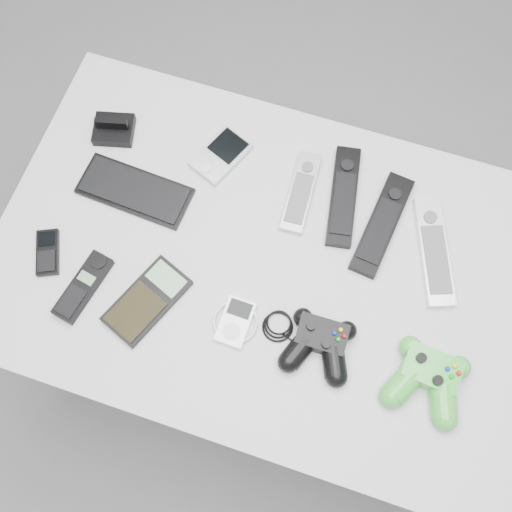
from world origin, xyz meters
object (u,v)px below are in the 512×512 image
(desk, at_px, (270,273))
(remote_silver_a, at_px, (301,192))
(mobile_phone, at_px, (48,252))
(controller_black, at_px, (320,342))
(remote_silver_b, at_px, (434,251))
(pda, at_px, (221,155))
(pda_keyboard, at_px, (135,191))
(calculator, at_px, (147,301))
(remote_black_b, at_px, (382,224))
(cordless_handset, at_px, (83,287))
(controller_green, at_px, (429,377))
(mp3_player, at_px, (235,322))
(remote_black_a, at_px, (344,196))

(desk, bearing_deg, remote_silver_a, 85.42)
(remote_silver_a, bearing_deg, desk, -97.67)
(mobile_phone, relative_size, controller_black, 0.42)
(remote_silver_a, height_order, mobile_phone, remote_silver_a)
(desk, xyz_separation_m, remote_silver_b, (0.31, 0.12, 0.08))
(desk, height_order, controller_black, controller_black)
(pda, height_order, controller_black, controller_black)
(desk, distance_m, pda_keyboard, 0.34)
(pda_keyboard, height_order, controller_black, controller_black)
(pda, xyz_separation_m, remote_silver_b, (0.48, -0.07, 0.00))
(pda_keyboard, relative_size, calculator, 1.35)
(remote_black_b, relative_size, controller_black, 1.02)
(remote_silver_b, bearing_deg, remote_silver_a, 151.32)
(cordless_handset, xyz_separation_m, controller_black, (0.48, 0.04, 0.01))
(remote_silver_a, xyz_separation_m, remote_silver_b, (0.29, -0.04, 0.00))
(controller_black, xyz_separation_m, controller_green, (0.21, -0.00, 0.00))
(remote_silver_a, distance_m, remote_silver_b, 0.30)
(mobile_phone, distance_m, controller_black, 0.58)
(mp3_player, bearing_deg, remote_black_b, 53.75)
(pda, height_order, remote_silver_a, same)
(pda, height_order, remote_silver_b, remote_silver_b)
(pda, height_order, cordless_handset, cordless_handset)
(mobile_phone, xyz_separation_m, cordless_handset, (0.10, -0.05, 0.00))
(remote_black_b, distance_m, mobile_phone, 0.69)
(pda, distance_m, mp3_player, 0.37)
(pda, relative_size, calculator, 0.71)
(remote_silver_a, distance_m, controller_green, 0.45)
(pda_keyboard, height_order, mp3_player, mp3_player)
(remote_black_b, bearing_deg, controller_black, -93.89)
(remote_silver_a, relative_size, remote_silver_b, 0.80)
(remote_black_b, xyz_separation_m, controller_black, (-0.05, -0.28, 0.01))
(controller_green, bearing_deg, remote_silver_a, 143.32)
(pda_keyboard, relative_size, controller_black, 1.03)
(desk, bearing_deg, calculator, -143.21)
(remote_black_b, bearing_deg, controller_green, -53.93)
(desk, xyz_separation_m, controller_black, (0.14, -0.13, 0.09))
(pda, distance_m, controller_black, 0.46)
(pda_keyboard, bearing_deg, remote_black_a, 19.85)
(remote_silver_a, relative_size, remote_black_b, 0.80)
(remote_silver_b, bearing_deg, controller_black, -143.54)
(pda_keyboard, distance_m, controller_black, 0.50)
(remote_silver_b, bearing_deg, remote_black_b, 147.32)
(mobile_phone, height_order, controller_green, controller_green)
(remote_silver_a, bearing_deg, controller_green, -44.70)
(controller_green, bearing_deg, calculator, -172.69)
(remote_silver_a, relative_size, mobile_phone, 1.93)
(remote_black_b, relative_size, controller_green, 1.48)
(mobile_phone, bearing_deg, remote_silver_a, 8.31)
(mobile_phone, xyz_separation_m, controller_green, (0.79, -0.01, 0.02))
(controller_black, height_order, controller_green, controller_green)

